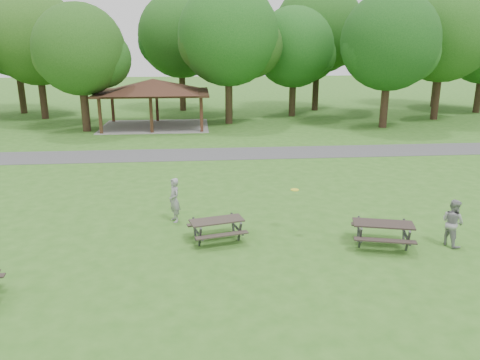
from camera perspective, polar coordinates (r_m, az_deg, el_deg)
name	(u,v)px	position (r m, az deg, el deg)	size (l,w,h in m)	color
ground	(220,256)	(15.06, -2.44, -9.19)	(160.00, 160.00, 0.00)	#32671D
asphalt_path	(209,154)	(28.33, -3.86, 3.18)	(120.00, 3.20, 0.02)	#474749
pavilion	(153,88)	(37.87, -10.54, 11.00)	(8.60, 7.01, 3.76)	#372214
tree_row_c	(38,41)	(44.61, -23.43, 15.24)	(8.19, 7.80, 10.67)	#321E16
tree_row_d	(81,52)	(37.04, -18.81, 14.50)	(6.93, 6.60, 9.27)	#312015
tree_row_e	(230,38)	(38.68, -1.26, 16.89)	(8.40, 8.00, 11.02)	#312316
tree_row_f	(295,50)	(42.98, 6.70, 15.50)	(7.35, 7.00, 9.55)	black
tree_row_g	(391,44)	(38.50, 17.89, 15.46)	(7.77, 7.40, 10.25)	#301E15
tree_row_h	(444,35)	(44.23, 23.65, 15.85)	(8.61, 8.20, 11.37)	#321F16
tree_deep_a	(15,35)	(48.88, -25.71, 15.67)	(8.40, 8.00, 11.38)	#2F2115
tree_deep_b	(182,38)	(46.60, -7.12, 16.84)	(8.40, 8.00, 11.13)	#331F16
tree_deep_c	(319,32)	(47.07, 9.63, 17.42)	(8.82, 8.40, 11.90)	black
tree_deep_d	(442,36)	(53.17, 23.40, 15.77)	(8.40, 8.00, 11.27)	black
picnic_table_middle	(217,225)	(15.93, -2.84, -5.46)	(2.08, 1.82, 0.78)	#312923
picnic_table_far	(383,229)	(16.17, 17.02, -5.68)	(2.27, 1.99, 0.84)	black
frisbee_in_flight	(295,190)	(16.42, 6.70, -1.20)	(0.33, 0.33, 0.02)	yellow
frisbee_thrower	(174,200)	(17.65, -8.00, -2.44)	(0.61, 0.40, 1.68)	gray
frisbee_catcher	(453,223)	(16.99, 24.50, -4.74)	(0.78, 0.61, 1.60)	gray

